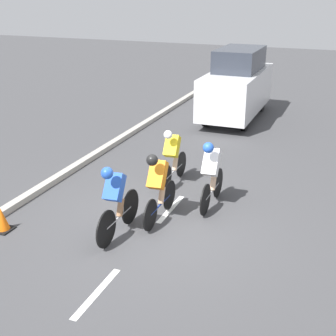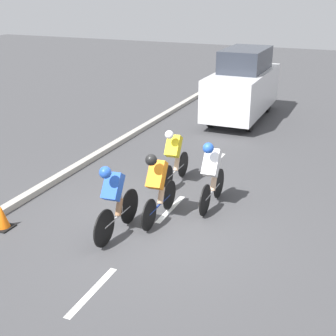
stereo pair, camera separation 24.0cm
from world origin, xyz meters
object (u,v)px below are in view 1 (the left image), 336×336
support_car (237,85)px  traffic_cone (2,220)px  cyclist_orange (158,184)px  cyclist_white (211,172)px  cyclist_yellow (173,156)px  cyclist_blue (116,199)px

support_car → traffic_cone: (2.22, 9.93, -0.98)m
cyclist_orange → traffic_cone: (2.70, 1.53, -0.58)m
cyclist_white → traffic_cone: bearing=35.9°
cyclist_white → traffic_cone: (3.51, 2.54, -0.58)m
cyclist_yellow → cyclist_white: 1.48m
cyclist_orange → cyclist_yellow: (0.41, -1.86, -0.06)m
cyclist_orange → cyclist_blue: (0.50, 0.88, -0.02)m
cyclist_orange → cyclist_blue: 1.01m
cyclist_orange → cyclist_yellow: 1.90m
cyclist_orange → traffic_cone: 3.16m
cyclist_yellow → support_car: 6.56m
support_car → cyclist_blue: bearing=89.9°
cyclist_white → cyclist_orange: bearing=51.6°
cyclist_orange → support_car: (0.48, -8.40, 0.41)m
cyclist_white → cyclist_yellow: bearing=-34.7°
cyclist_white → traffic_cone: 4.37m
cyclist_orange → cyclist_blue: bearing=60.5°
cyclist_white → support_car: (1.29, -7.39, 0.40)m
cyclist_orange → cyclist_white: size_ratio=1.01×
cyclist_white → support_car: support_car is taller
cyclist_blue → cyclist_yellow: (-0.09, -2.73, -0.04)m
cyclist_yellow → support_car: size_ratio=0.37×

